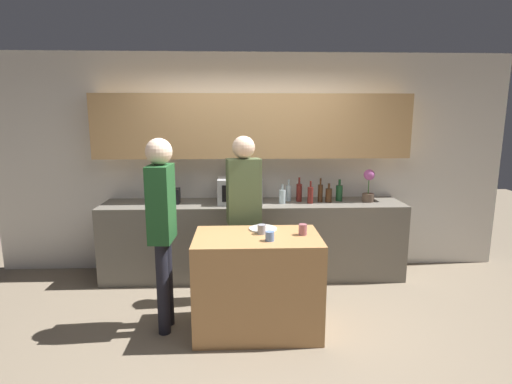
# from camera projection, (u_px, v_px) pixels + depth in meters

# --- Properties ---
(ground_plane) EXTENTS (14.00, 14.00, 0.00)m
(ground_plane) POSITION_uv_depth(u_px,v_px,m) (259.00, 335.00, 3.60)
(ground_plane) COLOR #7F705B
(back_wall) EXTENTS (6.40, 0.40, 2.70)m
(back_wall) POSITION_uv_depth(u_px,v_px,m) (252.00, 149.00, 4.94)
(back_wall) COLOR silver
(back_wall) RESTS_ON ground_plane
(back_counter) EXTENTS (3.60, 0.62, 0.92)m
(back_counter) POSITION_uv_depth(u_px,v_px,m) (253.00, 239.00, 4.87)
(back_counter) COLOR #6B665B
(back_counter) RESTS_ON ground_plane
(kitchen_island) EXTENTS (1.12, 0.69, 0.90)m
(kitchen_island) POSITION_uv_depth(u_px,v_px,m) (257.00, 283.00, 3.63)
(kitchen_island) COLOR #B27F4C
(kitchen_island) RESTS_ON ground_plane
(microwave) EXTENTS (0.52, 0.39, 0.30)m
(microwave) POSITION_uv_depth(u_px,v_px,m) (240.00, 191.00, 4.76)
(microwave) COLOR #B7BABC
(microwave) RESTS_ON back_counter
(toaster) EXTENTS (0.26, 0.16, 0.18)m
(toaster) POSITION_uv_depth(u_px,v_px,m) (169.00, 196.00, 4.73)
(toaster) COLOR black
(toaster) RESTS_ON back_counter
(potted_plant) EXTENTS (0.14, 0.14, 0.39)m
(potted_plant) POSITION_uv_depth(u_px,v_px,m) (369.00, 186.00, 4.81)
(potted_plant) COLOR brown
(potted_plant) RESTS_ON back_counter
(bottle_0) EXTENTS (0.08, 0.08, 0.23)m
(bottle_0) POSITION_uv_depth(u_px,v_px,m) (282.00, 196.00, 4.74)
(bottle_0) COLOR silver
(bottle_0) RESTS_ON back_counter
(bottle_1) EXTENTS (0.07, 0.07, 0.26)m
(bottle_1) POSITION_uv_depth(u_px,v_px,m) (289.00, 193.00, 4.88)
(bottle_1) COLOR silver
(bottle_1) RESTS_ON back_counter
(bottle_2) EXTENTS (0.07, 0.07, 0.30)m
(bottle_2) POSITION_uv_depth(u_px,v_px,m) (299.00, 192.00, 4.85)
(bottle_2) COLOR maroon
(bottle_2) RESTS_ON back_counter
(bottle_3) EXTENTS (0.07, 0.07, 0.27)m
(bottle_3) POSITION_uv_depth(u_px,v_px,m) (310.00, 195.00, 4.74)
(bottle_3) COLOR maroon
(bottle_3) RESTS_ON back_counter
(bottle_4) EXTENTS (0.06, 0.06, 0.29)m
(bottle_4) POSITION_uv_depth(u_px,v_px,m) (320.00, 193.00, 4.83)
(bottle_4) COLOR #472814
(bottle_4) RESTS_ON back_counter
(bottle_5) EXTENTS (0.08, 0.08, 0.23)m
(bottle_5) POSITION_uv_depth(u_px,v_px,m) (329.00, 195.00, 4.81)
(bottle_5) COLOR #472814
(bottle_5) RESTS_ON back_counter
(bottle_6) EXTENTS (0.08, 0.08, 0.27)m
(bottle_6) POSITION_uv_depth(u_px,v_px,m) (339.00, 193.00, 4.88)
(bottle_6) COLOR #194723
(bottle_6) RESTS_ON back_counter
(plate_on_island) EXTENTS (0.26, 0.26, 0.01)m
(plate_on_island) POSITION_uv_depth(u_px,v_px,m) (263.00, 229.00, 3.75)
(plate_on_island) COLOR white
(plate_on_island) RESTS_ON kitchen_island
(cup_0) EXTENTS (0.08, 0.08, 0.09)m
(cup_0) POSITION_uv_depth(u_px,v_px,m) (262.00, 229.00, 3.60)
(cup_0) COLOR #9191A1
(cup_0) RESTS_ON kitchen_island
(cup_1) EXTENTS (0.08, 0.08, 0.08)m
(cup_1) POSITION_uv_depth(u_px,v_px,m) (270.00, 236.00, 3.40)
(cup_1) COLOR #5F80BA
(cup_1) RESTS_ON kitchen_island
(cup_2) EXTENTS (0.07, 0.07, 0.10)m
(cup_2) POSITION_uv_depth(u_px,v_px,m) (303.00, 230.00, 3.57)
(cup_2) COLOR #A25B65
(cup_2) RESTS_ON kitchen_island
(person_left) EXTENTS (0.23, 0.35, 1.76)m
(person_left) POSITION_uv_depth(u_px,v_px,m) (162.00, 218.00, 3.52)
(person_left) COLOR black
(person_left) RESTS_ON ground_plane
(person_center) EXTENTS (0.37, 0.25, 1.75)m
(person_center) POSITION_uv_depth(u_px,v_px,m) (244.00, 204.00, 4.11)
(person_center) COLOR black
(person_center) RESTS_ON ground_plane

